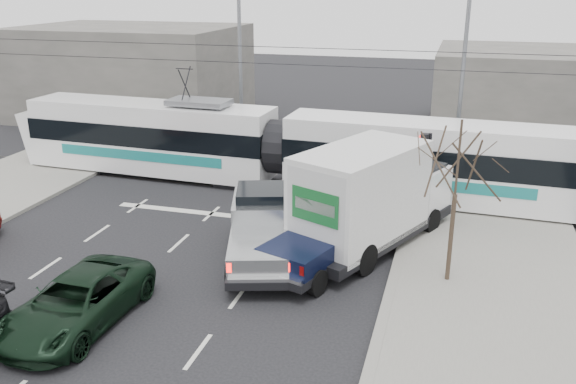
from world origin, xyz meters
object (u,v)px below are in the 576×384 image
(bare_tree, at_px, (458,166))
(street_lamp_far, at_px, (237,54))
(tram, at_px, (279,148))
(street_lamp_near, at_px, (459,67))
(traffic_signal, at_px, (425,160))
(box_truck, at_px, (371,197))
(green_car, at_px, (77,302))
(navy_pickup, at_px, (328,234))
(silver_pickup, at_px, (262,226))

(bare_tree, height_order, street_lamp_far, street_lamp_far)
(bare_tree, bearing_deg, tram, 135.49)
(street_lamp_near, height_order, street_lamp_far, same)
(traffic_signal, bearing_deg, street_lamp_near, 83.59)
(box_truck, height_order, green_car, box_truck)
(traffic_signal, distance_m, green_car, 12.61)
(navy_pickup, bearing_deg, tram, 137.57)
(street_lamp_near, bearing_deg, street_lamp_far, 170.13)
(street_lamp_near, relative_size, street_lamp_far, 1.00)
(traffic_signal, bearing_deg, silver_pickup, -143.94)
(street_lamp_far, bearing_deg, traffic_signal, -41.72)
(street_lamp_far, height_order, navy_pickup, street_lamp_far)
(street_lamp_near, relative_size, tram, 0.36)
(box_truck, bearing_deg, tram, 156.59)
(navy_pickup, bearing_deg, green_car, -116.17)
(silver_pickup, xyz_separation_m, box_truck, (3.35, 1.78, 0.74))
(bare_tree, distance_m, silver_pickup, 6.70)
(navy_pickup, bearing_deg, street_lamp_far, 140.85)
(box_truck, bearing_deg, green_car, -108.46)
(traffic_signal, height_order, green_car, traffic_signal)
(street_lamp_near, bearing_deg, tram, -151.50)
(street_lamp_near, xyz_separation_m, box_truck, (-2.47, -9.36, -3.30))
(bare_tree, distance_m, box_truck, 4.02)
(tram, xyz_separation_m, box_truck, (4.88, -5.36, 0.00))
(tram, xyz_separation_m, green_car, (-1.90, -12.69, -1.12))
(street_lamp_far, bearing_deg, tram, -55.31)
(silver_pickup, bearing_deg, green_car, -138.68)
(bare_tree, bearing_deg, silver_pickup, 176.55)
(street_lamp_near, distance_m, silver_pickup, 13.20)
(box_truck, bearing_deg, street_lamp_near, 99.49)
(traffic_signal, relative_size, tram, 0.14)
(street_lamp_far, distance_m, navy_pickup, 15.91)
(bare_tree, xyz_separation_m, street_lamp_far, (-11.79, 13.50, 1.32))
(traffic_signal, bearing_deg, navy_pickup, -126.46)
(street_lamp_far, xyz_separation_m, box_truck, (9.03, -11.36, -3.30))
(box_truck, xyz_separation_m, navy_pickup, (-1.09, -1.83, -0.74))
(silver_pickup, bearing_deg, traffic_signal, 19.03)
(bare_tree, height_order, silver_pickup, bare_tree)
(traffic_signal, height_order, silver_pickup, traffic_signal)
(tram, relative_size, navy_pickup, 4.59)
(tram, height_order, green_car, tram)
(bare_tree, xyz_separation_m, street_lamp_near, (-0.29, 11.50, 1.32))
(traffic_signal, height_order, street_lamp_far, street_lamp_far)
(traffic_signal, relative_size, street_lamp_far, 0.40)
(tram, height_order, silver_pickup, tram)
(box_truck, bearing_deg, traffic_signal, 72.94)
(tram, relative_size, silver_pickup, 4.02)
(silver_pickup, bearing_deg, street_lamp_near, 45.34)
(street_lamp_far, xyz_separation_m, navy_pickup, (7.94, -13.19, -4.04))
(bare_tree, relative_size, box_truck, 0.65)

